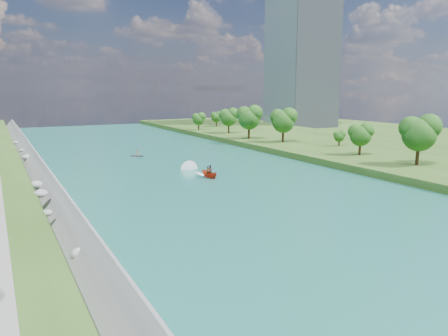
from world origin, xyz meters
TOP-DOWN VIEW (x-y plane):
  - ground at (0.00, 0.00)m, footprint 260.00×260.00m
  - river_water at (0.00, 20.00)m, footprint 55.00×240.00m
  - berm_east at (49.50, 20.00)m, footprint 44.00×240.00m
  - riprap_bank at (-25.86, 19.39)m, footprint 4.48×236.00m
  - office_tower at (82.50, 95.00)m, footprint 22.00×22.00m
  - trees_east at (37.29, 29.98)m, footprint 16.48×137.36m
  - motorboat at (1.81, 17.65)m, footprint 3.60×18.77m
  - raft at (-2.25, 45.46)m, footprint 3.90×3.96m

SIDE VIEW (x-z plane):
  - ground at x=0.00m, z-range 0.00..0.00m
  - river_water at x=0.00m, z-range 0.00..0.10m
  - raft at x=-2.25m, z-range -0.34..1.30m
  - motorboat at x=1.81m, z-range -0.34..1.80m
  - berm_east at x=49.50m, z-range 0.00..1.50m
  - riprap_bank at x=-25.86m, z-range -0.31..3.93m
  - trees_east at x=37.29m, z-range 0.82..11.96m
  - office_tower at x=82.50m, z-range 0.00..60.00m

